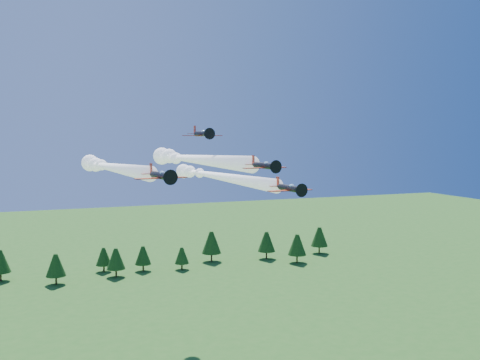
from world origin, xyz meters
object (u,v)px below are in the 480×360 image
object	(u,v)px
plane_lead	(191,159)
plane_right	(215,176)
plane_left	(110,167)
plane_slot	(202,134)

from	to	relation	value
plane_lead	plane_right	xyz separation A→B (m)	(10.16, 16.10, -4.49)
plane_left	plane_lead	bearing A→B (deg)	-42.01
plane_lead	plane_slot	world-z (taller)	plane_slot
plane_left	plane_slot	world-z (taller)	plane_slot
plane_lead	plane_slot	bearing A→B (deg)	-100.00
plane_lead	plane_right	size ratio (longest dim) A/B	0.83
plane_left	plane_slot	bearing A→B (deg)	-63.26
plane_right	plane_slot	distance (m)	29.30
plane_lead	plane_slot	distance (m)	10.59
plane_lead	plane_left	xyz separation A→B (m)	(-13.86, 9.36, -1.75)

